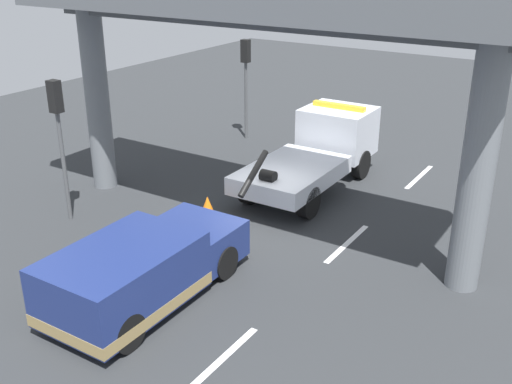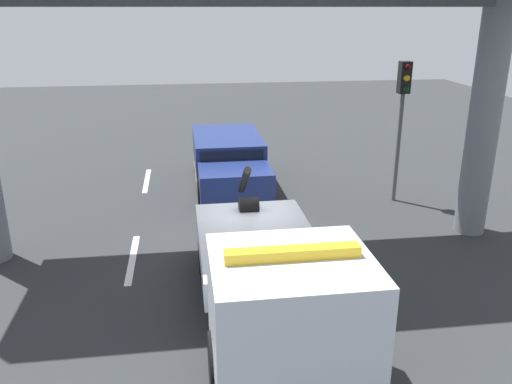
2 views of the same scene
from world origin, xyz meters
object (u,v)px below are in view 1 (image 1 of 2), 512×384
object	(u,v)px
towed_van_green	(142,271)
traffic_cone_orange	(208,208)
tow_truck_white	(319,149)
traffic_light_near	(59,120)
traffic_light_far	(246,67)

from	to	relation	value
towed_van_green	traffic_cone_orange	size ratio (longest dim) A/B	7.11
tow_truck_white	towed_van_green	world-z (taller)	tow_truck_white
traffic_cone_orange	tow_truck_white	bearing A→B (deg)	-17.79
tow_truck_white	towed_van_green	bearing A→B (deg)	-179.96
traffic_light_near	traffic_cone_orange	distance (m)	4.90
traffic_light_near	traffic_light_far	bearing A→B (deg)	0.00
towed_van_green	traffic_light_near	xyz separation A→B (m)	(2.17, 4.88, 2.27)
traffic_light_far	traffic_cone_orange	world-z (taller)	traffic_light_far
towed_van_green	traffic_cone_orange	bearing A→B (deg)	18.04
tow_truck_white	towed_van_green	distance (m)	8.77
traffic_light_near	traffic_light_far	size ratio (longest dim) A/B	1.03
tow_truck_white	traffic_light_near	distance (m)	8.40
tow_truck_white	traffic_cone_orange	xyz separation A→B (m)	(-4.40, 1.41, -0.85)
towed_van_green	traffic_light_far	world-z (taller)	traffic_light_far
tow_truck_white	traffic_light_far	xyz separation A→B (m)	(2.92, 4.87, 1.77)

